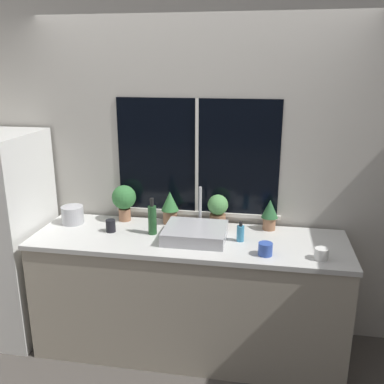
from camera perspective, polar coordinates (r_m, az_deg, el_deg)
name	(u,v)px	position (r m, az deg, el deg)	size (l,w,h in m)	color
ground_plane	(180,375)	(3.34, -1.56, -23.24)	(14.00, 14.00, 0.00)	#4C4742
wall_back	(198,169)	(3.39, 0.76, 3.15)	(8.00, 0.09, 2.70)	#BCB7AD
counter	(189,294)	(3.35, -0.45, -13.44)	(2.30, 0.70, 0.93)	#B2A893
sink	(195,233)	(3.10, 0.45, -5.44)	(0.44, 0.44, 0.33)	#ADADB2
potted_plant_far_left	(124,199)	(3.46, -9.05, -0.95)	(0.19, 0.19, 0.29)	#9E6B4C
potted_plant_center_left	(170,206)	(3.37, -2.96, -1.86)	(0.14, 0.14, 0.26)	#9E6B4C
potted_plant_center_right	(218,209)	(3.31, 3.46, -2.28)	(0.16, 0.16, 0.25)	#9E6B4C
potted_plant_far_right	(270,213)	(3.30, 10.32, -2.76)	(0.13, 0.13, 0.24)	#9E6B4C
soap_bottle	(240,233)	(3.08, 6.48, -5.46)	(0.05, 0.05, 0.15)	teal
bottle_tall	(152,219)	(3.18, -5.32, -3.62)	(0.06, 0.06, 0.28)	#235128
mug_black	(111,226)	(3.29, -10.79, -4.45)	(0.07, 0.07, 0.09)	black
mug_white	(321,254)	(2.92, 16.86, -7.89)	(0.09, 0.09, 0.08)	white
mug_blue	(265,249)	(2.89, 9.76, -7.51)	(0.09, 0.09, 0.09)	#3351AD
kettle	(73,214)	(3.52, -15.63, -2.86)	(0.17, 0.17, 0.15)	#B2B2B7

